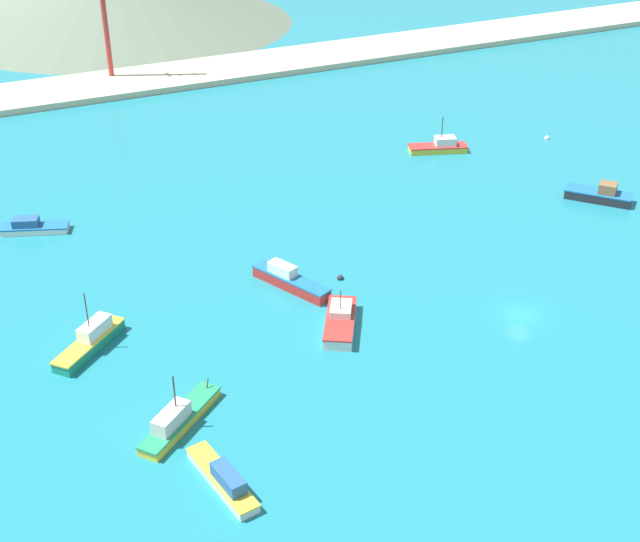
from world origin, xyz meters
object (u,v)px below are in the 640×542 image
fishing_boat_8 (33,227)px  buoy_0 (340,278)px  fishing_boat_1 (178,419)px  fishing_boat_7 (224,479)px  buoy_1 (547,138)px  fishing_boat_6 (440,146)px  fishing_boat_3 (340,321)px  fishing_boat_4 (600,194)px  fishing_boat_2 (290,280)px  fishing_boat_0 (91,340)px

fishing_boat_8 → buoy_0: bearing=-42.9°
fishing_boat_1 → fishing_boat_7: (1.16, -9.35, -0.11)m
buoy_1 → buoy_0: bearing=-153.1°
fishing_boat_1 → fishing_boat_6: size_ratio=1.01×
fishing_boat_3 → fishing_boat_4: (48.95, 13.42, 0.08)m
fishing_boat_1 → fishing_boat_3: (21.52, 8.57, -0.04)m
fishing_boat_6 → buoy_1: bearing=-9.5°
fishing_boat_1 → fishing_boat_3: bearing=21.7°
buoy_1 → fishing_boat_2: bearing=-156.4°
fishing_boat_1 → buoy_1: 91.19m
fishing_boat_1 → buoy_1: bearing=29.5°
fishing_boat_3 → fishing_boat_7: fishing_boat_3 is taller
fishing_boat_1 → fishing_boat_6: bearing=38.8°
fishing_boat_6 → fishing_boat_8: size_ratio=1.07×
fishing_boat_3 → buoy_1: (57.83, 36.35, -0.72)m
fishing_boat_0 → fishing_boat_7: fishing_boat_0 is taller
fishing_boat_1 → fishing_boat_6: 76.85m
fishing_boat_1 → fishing_boat_8: 47.79m
fishing_boat_2 → fishing_boat_3: 10.58m
fishing_boat_4 → fishing_boat_6: bearing=112.0°
fishing_boat_1 → buoy_0: (26.38, 18.10, -0.77)m
buoy_0 → buoy_1: (52.98, 26.82, 0.01)m
buoy_0 → fishing_boat_4: bearing=5.0°
fishing_boat_0 → fishing_boat_1: fishing_boat_0 is taller
fishing_boat_2 → fishing_boat_7: bearing=-123.6°
fishing_boat_4 → buoy_0: 44.27m
fishing_boat_6 → fishing_boat_3: bearing=-134.1°
buoy_0 → buoy_1: bearing=26.9°
fishing_boat_3 → fishing_boat_8: size_ratio=1.04×
fishing_boat_3 → fishing_boat_6: (38.36, 39.59, -0.02)m
fishing_boat_4 → buoy_1: size_ratio=10.72×
fishing_boat_0 → fishing_boat_6: size_ratio=0.92×
fishing_boat_0 → fishing_boat_4: size_ratio=1.00×
buoy_0 → fishing_boat_2: bearing=171.6°
fishing_boat_7 → fishing_boat_8: 57.21m
fishing_boat_3 → fishing_boat_2: bearing=98.2°
fishing_boat_4 → fishing_boat_8: 79.89m
fishing_boat_6 → buoy_1: fishing_boat_6 is taller
fishing_boat_4 → buoy_1: (8.88, 22.93, -0.80)m
fishing_boat_2 → fishing_boat_7: (-18.86, -28.39, -0.18)m
fishing_boat_8 → fishing_boat_2: bearing=-48.4°
fishing_boat_4 → fishing_boat_1: bearing=-162.7°
fishing_boat_3 → buoy_1: fishing_boat_3 is taller
fishing_boat_0 → fishing_boat_7: bearing=-77.8°
fishing_boat_3 → buoy_0: (4.86, 9.53, -0.73)m
fishing_boat_2 → fishing_boat_6: bearing=36.1°
fishing_boat_0 → fishing_boat_1: (4.43, -16.51, -0.13)m
fishing_boat_4 → buoy_0: fishing_boat_4 is taller
fishing_boat_0 → fishing_boat_8: bearing=91.5°
fishing_boat_6 → buoy_0: size_ratio=12.26×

